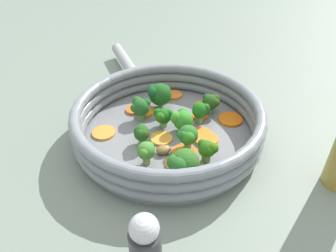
# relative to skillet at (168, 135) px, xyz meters

# --- Properties ---
(ground_plane) EXTENTS (4.00, 4.00, 0.00)m
(ground_plane) POSITION_rel_skillet_xyz_m (0.00, 0.00, -0.01)
(ground_plane) COLOR gray
(skillet) EXTENTS (0.33, 0.33, 0.01)m
(skillet) POSITION_rel_skillet_xyz_m (0.00, 0.00, 0.00)
(skillet) COLOR gray
(skillet) RESTS_ON ground_plane
(skillet_rim_wall) EXTENTS (0.35, 0.35, 0.06)m
(skillet_rim_wall) POSITION_rel_skillet_xyz_m (0.00, 0.00, 0.04)
(skillet_rim_wall) COLOR gray
(skillet_rim_wall) RESTS_ON skillet
(skillet_handle) EXTENTS (0.19, 0.16, 0.03)m
(skillet_handle) POSITION_rel_skillet_xyz_m (0.21, -0.17, 0.02)
(skillet_handle) COLOR #999B9E
(skillet_handle) RESTS_ON skillet
(skillet_rivet_left) EXTENTS (0.01, 0.01, 0.01)m
(skillet_rivet_left) POSITION_rel_skillet_xyz_m (0.09, -0.13, 0.01)
(skillet_rivet_left) COLOR gray
(skillet_rivet_left) RESTS_ON skillet
(skillet_rivet_right) EXTENTS (0.01, 0.01, 0.01)m
(skillet_rivet_right) POSITION_rel_skillet_xyz_m (0.14, -0.06, 0.01)
(skillet_rivet_right) COLOR gray
(skillet_rivet_right) RESTS_ON skillet
(carrot_slice_0) EXTENTS (0.06, 0.06, 0.00)m
(carrot_slice_0) POSITION_rel_skillet_xyz_m (0.07, -0.04, 0.01)
(carrot_slice_0) COLOR orange
(carrot_slice_0) RESTS_ON skillet
(carrot_slice_1) EXTENTS (0.06, 0.06, 0.00)m
(carrot_slice_1) POSITION_rel_skillet_xyz_m (-0.05, 0.04, 0.01)
(carrot_slice_1) COLOR orange
(carrot_slice_1) RESTS_ON skillet
(carrot_slice_2) EXTENTS (0.04, 0.04, 0.00)m
(carrot_slice_2) POSITION_rel_skillet_xyz_m (0.00, 0.02, 0.01)
(carrot_slice_2) COLOR orange
(carrot_slice_2) RESTS_ON skillet
(carrot_slice_3) EXTENTS (0.05, 0.05, 0.00)m
(carrot_slice_3) POSITION_rel_skillet_xyz_m (-0.05, 0.07, 0.01)
(carrot_slice_3) COLOR orange
(carrot_slice_3) RESTS_ON skillet
(carrot_slice_4) EXTENTS (0.05, 0.05, 0.00)m
(carrot_slice_4) POSITION_rel_skillet_xyz_m (-0.09, 0.07, 0.01)
(carrot_slice_4) COLOR orange
(carrot_slice_4) RESTS_ON skillet
(carrot_slice_5) EXTENTS (0.05, 0.05, 0.00)m
(carrot_slice_5) POSITION_rel_skillet_xyz_m (-0.02, -0.11, 0.01)
(carrot_slice_5) COLOR orange
(carrot_slice_5) RESTS_ON skillet
(carrot_slice_6) EXTENTS (0.06, 0.06, 0.01)m
(carrot_slice_6) POSITION_rel_skillet_xyz_m (-0.07, -0.01, 0.01)
(carrot_slice_6) COLOR orange
(carrot_slice_6) RESTS_ON skillet
(carrot_slice_7) EXTENTS (0.04, 0.04, 0.01)m
(carrot_slice_7) POSITION_rel_skillet_xyz_m (-0.06, -0.02, 0.01)
(carrot_slice_7) COLOR orange
(carrot_slice_7) RESTS_ON skillet
(carrot_slice_8) EXTENTS (0.06, 0.06, 0.00)m
(carrot_slice_8) POSITION_rel_skillet_xyz_m (0.10, 0.06, 0.01)
(carrot_slice_8) COLOR orange
(carrot_slice_8) RESTS_ON skillet
(carrot_slice_9) EXTENTS (0.04, 0.04, 0.01)m
(carrot_slice_9) POSITION_rel_skillet_xyz_m (0.05, -0.12, 0.01)
(carrot_slice_9) COLOR orange
(carrot_slice_9) RESTS_ON skillet
(carrot_slice_10) EXTENTS (0.03, 0.03, 0.00)m
(carrot_slice_10) POSITION_rel_skillet_xyz_m (0.10, -0.03, 0.01)
(carrot_slice_10) COLOR orange
(carrot_slice_10) RESTS_ON skillet
(carrot_slice_11) EXTENTS (0.06, 0.06, 0.01)m
(carrot_slice_11) POSITION_rel_skillet_xyz_m (-0.09, -0.09, 0.01)
(carrot_slice_11) COLOR orange
(carrot_slice_11) RESTS_ON skillet
(carrot_slice_12) EXTENTS (0.04, 0.04, 0.01)m
(carrot_slice_12) POSITION_rel_skillet_xyz_m (-0.03, -0.07, 0.01)
(carrot_slice_12) COLOR orange
(carrot_slice_12) RESTS_ON skillet
(broccoli_floret_0) EXTENTS (0.05, 0.05, 0.05)m
(broccoli_floret_0) POSITION_rel_skillet_xyz_m (-0.08, 0.09, 0.04)
(broccoli_floret_0) COLOR #80B465
(broccoli_floret_0) RESTS_ON skillet
(broccoli_floret_1) EXTENTS (0.04, 0.04, 0.04)m
(broccoli_floret_1) POSITION_rel_skillet_xyz_m (-0.02, -0.02, 0.03)
(broccoli_floret_1) COLOR #5B8945
(broccoli_floret_1) RESTS_ON skillet
(broccoli_floret_2) EXTENTS (0.03, 0.04, 0.04)m
(broccoli_floret_2) POSITION_rel_skillet_xyz_m (-0.01, 0.09, 0.03)
(broccoli_floret_2) COLOR #7F9557
(broccoli_floret_2) RESTS_ON skillet
(broccoli_floret_3) EXTENTS (0.05, 0.05, 0.05)m
(broccoli_floret_3) POSITION_rel_skillet_xyz_m (0.06, -0.07, 0.04)
(broccoli_floret_3) COLOR #7E9F51
(broccoli_floret_3) RESTS_ON skillet
(broccoli_floret_4) EXTENTS (0.03, 0.03, 0.04)m
(broccoli_floret_4) POSITION_rel_skillet_xyz_m (0.02, 0.05, 0.03)
(broccoli_floret_4) COLOR #629647
(broccoli_floret_4) RESTS_ON skillet
(broccoli_floret_5) EXTENTS (0.03, 0.04, 0.05)m
(broccoli_floret_5) POSITION_rel_skillet_xyz_m (-0.05, 0.03, 0.04)
(broccoli_floret_5) COLOR #6BA65A
(broccoli_floret_5) RESTS_ON skillet
(broccoli_floret_6) EXTENTS (0.04, 0.03, 0.04)m
(broccoli_floret_6) POSITION_rel_skillet_xyz_m (-0.04, -0.10, 0.03)
(broccoli_floret_6) COLOR olive
(broccoli_floret_6) RESTS_ON skillet
(broccoli_floret_7) EXTENTS (0.04, 0.04, 0.05)m
(broccoli_floret_7) POSITION_rel_skillet_xyz_m (0.07, -0.01, 0.04)
(broccoli_floret_7) COLOR #679855
(broccoli_floret_7) RESTS_ON skillet
(broccoli_floret_8) EXTENTS (0.04, 0.03, 0.04)m
(broccoli_floret_8) POSITION_rel_skillet_xyz_m (-0.10, 0.04, 0.03)
(broccoli_floret_8) COLOR #618742
(broccoli_floret_8) RESTS_ON skillet
(broccoli_floret_9) EXTENTS (0.03, 0.03, 0.04)m
(broccoli_floret_9) POSITION_rel_skillet_xyz_m (0.02, -0.01, 0.03)
(broccoli_floret_9) COLOR #81B56B
(broccoli_floret_9) RESTS_ON skillet
(broccoli_floret_10) EXTENTS (0.03, 0.03, 0.04)m
(broccoli_floret_10) POSITION_rel_skillet_xyz_m (-0.04, -0.06, 0.03)
(broccoli_floret_10) COLOR #769753
(broccoli_floret_10) RESTS_ON skillet
(mushroom_piece_0) EXTENTS (0.03, 0.03, 0.01)m
(mushroom_piece_0) POSITION_rel_skillet_xyz_m (-0.02, 0.05, 0.01)
(mushroom_piece_0) COLOR olive
(mushroom_piece_0) RESTS_ON skillet
(salt_shaker) EXTENTS (0.04, 0.04, 0.10)m
(salt_shaker) POSITION_rel_skillet_xyz_m (-0.11, 0.24, 0.04)
(salt_shaker) COLOR #333338
(salt_shaker) RESTS_ON ground_plane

